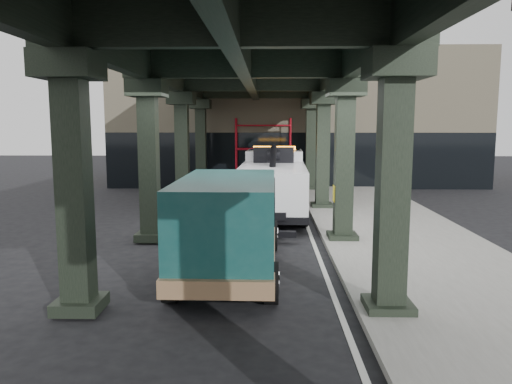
# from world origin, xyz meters

# --- Properties ---
(ground) EXTENTS (90.00, 90.00, 0.00)m
(ground) POSITION_xyz_m (0.00, 0.00, 0.00)
(ground) COLOR black
(ground) RESTS_ON ground
(sidewalk) EXTENTS (5.00, 40.00, 0.15)m
(sidewalk) POSITION_xyz_m (4.50, 2.00, 0.07)
(sidewalk) COLOR gray
(sidewalk) RESTS_ON ground
(lane_stripe) EXTENTS (0.12, 38.00, 0.01)m
(lane_stripe) POSITION_xyz_m (1.70, 2.00, 0.01)
(lane_stripe) COLOR silver
(lane_stripe) RESTS_ON ground
(viaduct) EXTENTS (7.40, 32.00, 6.40)m
(viaduct) POSITION_xyz_m (-0.40, 2.00, 5.46)
(viaduct) COLOR black
(viaduct) RESTS_ON ground
(building) EXTENTS (22.00, 10.00, 8.00)m
(building) POSITION_xyz_m (2.00, 20.00, 4.00)
(building) COLOR #C6B793
(building) RESTS_ON ground
(scaffolding) EXTENTS (3.08, 0.88, 4.00)m
(scaffolding) POSITION_xyz_m (0.00, 14.64, 2.11)
(scaffolding) COLOR red
(scaffolding) RESTS_ON ground
(tow_truck) EXTENTS (2.84, 8.79, 2.85)m
(tow_truck) POSITION_xyz_m (0.49, 6.88, 1.39)
(tow_truck) COLOR black
(tow_truck) RESTS_ON ground
(towed_van) EXTENTS (2.48, 6.02, 2.43)m
(towed_van) POSITION_xyz_m (-0.67, -1.46, 1.30)
(towed_van) COLOR #134544
(towed_van) RESTS_ON ground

